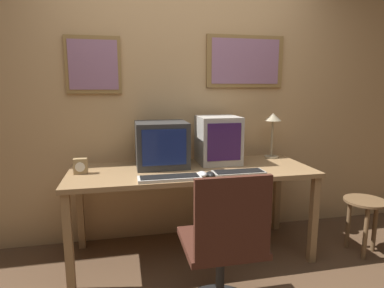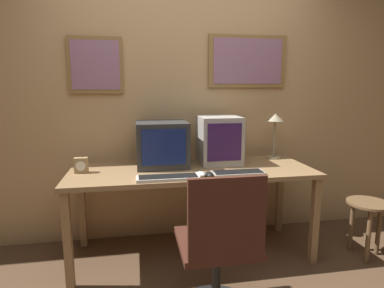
# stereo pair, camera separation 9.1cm
# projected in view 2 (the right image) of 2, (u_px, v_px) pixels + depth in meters

# --- Properties ---
(wall_back) EXTENTS (8.00, 0.08, 2.60)m
(wall_back) POSITION_uv_depth(u_px,v_px,m) (183.00, 99.00, 2.99)
(wall_back) COLOR tan
(wall_back) RESTS_ON ground_plane
(desk) EXTENTS (1.97, 0.73, 0.76)m
(desk) POSITION_uv_depth(u_px,v_px,m) (192.00, 177.00, 2.65)
(desk) COLOR #99754C
(desk) RESTS_ON ground_plane
(monitor_left) EXTENTS (0.42, 0.39, 0.38)m
(monitor_left) POSITION_uv_depth(u_px,v_px,m) (162.00, 144.00, 2.69)
(monitor_left) COLOR #333333
(monitor_left) RESTS_ON desk
(monitor_right) EXTENTS (0.35, 0.36, 0.41)m
(monitor_right) POSITION_uv_depth(u_px,v_px,m) (219.00, 140.00, 2.80)
(monitor_right) COLOR #B7B2A8
(monitor_right) RESTS_ON desk
(keyboard_main) EXTENTS (0.46, 0.15, 0.03)m
(keyboard_main) POSITION_uv_depth(u_px,v_px,m) (168.00, 178.00, 2.32)
(keyboard_main) COLOR beige
(keyboard_main) RESTS_ON desk
(keyboard_side) EXTENTS (0.40, 0.15, 0.03)m
(keyboard_side) POSITION_uv_depth(u_px,v_px,m) (238.00, 173.00, 2.45)
(keyboard_side) COLOR #A8A399
(keyboard_side) RESTS_ON desk
(mouse_near_keyboard) EXTENTS (0.06, 0.11, 0.04)m
(mouse_near_keyboard) POSITION_uv_depth(u_px,v_px,m) (209.00, 175.00, 2.38)
(mouse_near_keyboard) COLOR black
(mouse_near_keyboard) RESTS_ON desk
(mouse_far_corner) EXTENTS (0.07, 0.10, 0.04)m
(mouse_far_corner) POSITION_uv_depth(u_px,v_px,m) (201.00, 174.00, 2.39)
(mouse_far_corner) COLOR silver
(mouse_far_corner) RESTS_ON desk
(desk_clock) EXTENTS (0.10, 0.06, 0.12)m
(desk_clock) POSITION_uv_depth(u_px,v_px,m) (81.00, 165.00, 2.49)
(desk_clock) COLOR #A38456
(desk_clock) RESTS_ON desk
(desk_lamp) EXTENTS (0.16, 0.16, 0.42)m
(desk_lamp) POSITION_uv_depth(u_px,v_px,m) (275.00, 124.00, 2.96)
(desk_lamp) COLOR tan
(desk_lamp) RESTS_ON desk
(office_chair) EXTENTS (0.49, 0.49, 0.95)m
(office_chair) POSITION_uv_depth(u_px,v_px,m) (219.00, 257.00, 1.92)
(office_chair) COLOR black
(office_chair) RESTS_ON ground_plane
(side_stool) EXTENTS (0.34, 0.34, 0.48)m
(side_stool) POSITION_uv_depth(u_px,v_px,m) (368.00, 215.00, 2.68)
(side_stool) COLOR brown
(side_stool) RESTS_ON ground_plane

